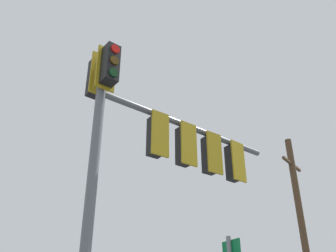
# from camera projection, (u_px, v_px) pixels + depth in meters

# --- Properties ---
(signal_mast_assembly) EXTENTS (5.04, 0.97, 7.04)m
(signal_mast_assembly) POSITION_uv_depth(u_px,v_px,m) (153.00, 147.00, 8.25)
(signal_mast_assembly) COLOR slate
(signal_mast_assembly) RESTS_ON ground
(utility_pole_wooden) EXTENTS (2.05, 0.80, 10.45)m
(utility_pole_wooden) POSITION_uv_depth(u_px,v_px,m) (305.00, 242.00, 17.45)
(utility_pole_wooden) COLOR #4C3823
(utility_pole_wooden) RESTS_ON ground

